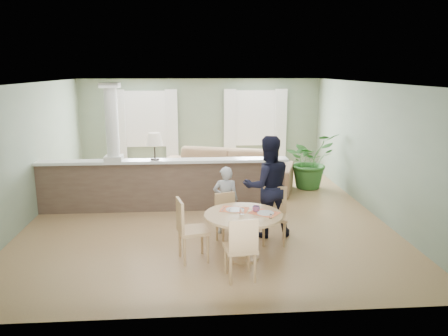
{
  "coord_description": "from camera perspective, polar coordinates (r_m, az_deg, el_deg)",
  "views": [
    {
      "loc": [
        -0.27,
        -8.84,
        2.97
      ],
      "look_at": [
        0.31,
        -1.0,
        1.18
      ],
      "focal_mm": 35.0,
      "sensor_mm": 36.0,
      "label": 1
    }
  ],
  "objects": [
    {
      "name": "child_person",
      "position": [
        7.98,
        0.22,
        -4.22
      ],
      "size": [
        0.47,
        0.32,
        1.26
      ],
      "primitive_type": "imported",
      "rotation": [
        0.0,
        0.0,
        3.1
      ],
      "color": "#A6A6AC",
      "rests_on": "ground"
    },
    {
      "name": "chair_far_man",
      "position": [
        7.69,
        6.61,
        -5.77
      ],
      "size": [
        0.51,
        0.51,
        0.96
      ],
      "rotation": [
        0.0,
        0.0,
        -0.19
      ],
      "color": "tan",
      "rests_on": "ground"
    },
    {
      "name": "chair_far_boy",
      "position": [
        7.65,
        0.4,
        -6.23
      ],
      "size": [
        0.48,
        0.48,
        0.86
      ],
      "rotation": [
        0.0,
        0.0,
        0.3
      ],
      "color": "tan",
      "rests_on": "ground"
    },
    {
      "name": "man_person",
      "position": [
        7.86,
        5.69,
        -2.4
      ],
      "size": [
        0.97,
        0.8,
        1.83
      ],
      "primitive_type": "imported",
      "rotation": [
        0.0,
        0.0,
        3.26
      ],
      "color": "black",
      "rests_on": "ground"
    },
    {
      "name": "sofa",
      "position": [
        10.96,
        0.14,
        -0.29
      ],
      "size": [
        3.56,
        2.24,
        0.97
      ],
      "primitive_type": "imported",
      "rotation": [
        0.0,
        0.0,
        -0.31
      ],
      "color": "#996F53",
      "rests_on": "ground"
    },
    {
      "name": "pony_wall",
      "position": [
        9.35,
        -8.52,
        -1.34
      ],
      "size": [
        5.32,
        0.38,
        2.7
      ],
      "color": "brown",
      "rests_on": "ground"
    },
    {
      "name": "ground",
      "position": [
        9.33,
        -2.38,
        -5.76
      ],
      "size": [
        8.0,
        8.0,
        0.0
      ],
      "primitive_type": "plane",
      "color": "tan",
      "rests_on": "ground"
    },
    {
      "name": "chair_side",
      "position": [
        6.9,
        -4.69,
        -7.7
      ],
      "size": [
        0.54,
        0.54,
        1.01
      ],
      "rotation": [
        0.0,
        0.0,
        1.79
      ],
      "color": "tan",
      "rests_on": "ground"
    },
    {
      "name": "houseplant",
      "position": [
        11.27,
        11.12,
        0.95
      ],
      "size": [
        1.64,
        1.58,
        1.4
      ],
      "primitive_type": "imported",
      "rotation": [
        0.0,
        0.0,
        0.54
      ],
      "color": "#2F6629",
      "rests_on": "ground"
    },
    {
      "name": "dining_table",
      "position": [
        6.95,
        2.58,
        -7.18
      ],
      "size": [
        1.23,
        1.23,
        0.84
      ],
      "rotation": [
        0.0,
        0.0,
        -0.3
      ],
      "color": "tan",
      "rests_on": "ground"
    },
    {
      "name": "room_shell",
      "position": [
        9.54,
        -2.79,
        5.83
      ],
      "size": [
        7.02,
        8.02,
        2.71
      ],
      "color": "gray",
      "rests_on": "ground"
    },
    {
      "name": "chair_near",
      "position": [
        6.26,
        2.29,
        -10.13
      ],
      "size": [
        0.49,
        0.49,
        0.96
      ],
      "rotation": [
        0.0,
        0.0,
        3.27
      ],
      "color": "tan",
      "rests_on": "ground"
    }
  ]
}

